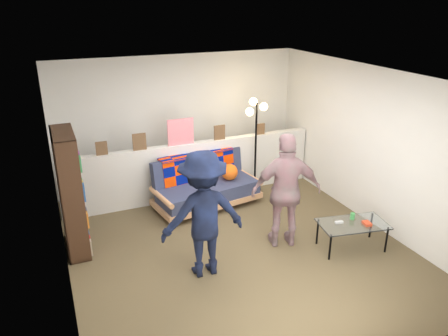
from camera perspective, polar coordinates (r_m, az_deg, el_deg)
name	(u,v)px	position (r m, az deg, el deg)	size (l,w,h in m)	color
ground	(235,245)	(6.36, 1.43, -10.07)	(5.00, 5.00, 0.00)	brown
room_shell	(222,125)	(6.08, -0.26, 5.68)	(4.60, 5.05, 2.45)	silver
half_wall_ledge	(193,170)	(7.64, -4.11, -0.26)	(4.45, 0.15, 1.00)	silver
ledge_decor	(179,135)	(7.33, -5.87, 4.34)	(2.97, 0.02, 0.45)	brown
futon_sofa	(206,185)	(7.37, -2.35, -2.30)	(1.87, 1.10, 0.76)	tan
bookshelf	(71,197)	(6.29, -19.38, -3.55)	(0.28, 0.85, 1.71)	#321C10
coffee_table	(353,225)	(6.38, 16.51, -7.13)	(1.01, 0.67, 0.49)	black
floor_lamp	(255,127)	(7.66, 4.13, 5.39)	(0.40, 0.32, 1.70)	black
person_left	(203,214)	(5.42, -2.74, -6.06)	(1.07, 0.61, 1.65)	black
person_right	(286,191)	(6.08, 8.14, -3.01)	(0.97, 0.40, 1.65)	#CA828F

